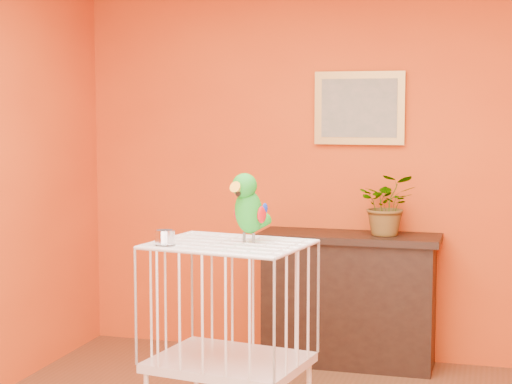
% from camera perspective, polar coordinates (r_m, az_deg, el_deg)
% --- Properties ---
extents(room_shell, '(4.50, 4.50, 4.50)m').
position_cam_1_polar(room_shell, '(3.75, 1.60, 3.06)').
color(room_shell, '#DD5014').
rests_on(room_shell, ground).
extents(console_cabinet, '(1.22, 0.44, 0.90)m').
position_cam_1_polar(console_cabinet, '(5.90, 6.18, -7.12)').
color(console_cabinet, black).
rests_on(console_cabinet, ground).
extents(potted_plant, '(0.42, 0.46, 0.32)m').
position_cam_1_polar(potted_plant, '(5.72, 8.72, -1.33)').
color(potted_plant, '#26722D').
rests_on(potted_plant, console_cabinet).
extents(framed_picture, '(0.62, 0.04, 0.50)m').
position_cam_1_polar(framed_picture, '(5.92, 6.90, 5.58)').
color(framed_picture, '#B78C41').
rests_on(framed_picture, room_shell).
extents(birdcage, '(0.79, 0.65, 1.10)m').
position_cam_1_polar(birdcage, '(4.23, -1.79, -10.55)').
color(birdcage, silver).
rests_on(birdcage, ground).
extents(feed_cup, '(0.09, 0.09, 0.07)m').
position_cam_1_polar(feed_cup, '(4.09, -6.10, -3.00)').
color(feed_cup, silver).
rests_on(feed_cup, birdcage).
extents(parrot, '(0.18, 0.31, 0.34)m').
position_cam_1_polar(parrot, '(4.13, -0.50, -0.99)').
color(parrot, '#59544C').
rests_on(parrot, birdcage).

